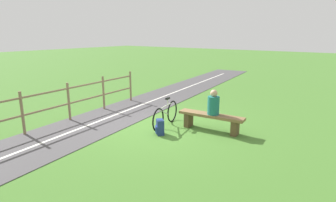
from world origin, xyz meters
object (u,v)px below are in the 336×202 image
(person_seated, at_px, (213,104))
(bicycle, at_px, (166,115))
(bench, at_px, (211,119))
(backpack, at_px, (160,127))

(person_seated, height_order, bicycle, person_seated)
(bench, height_order, backpack, bench)
(bench, xyz_separation_m, backpack, (1.02, 1.16, -0.14))
(bicycle, bearing_deg, person_seated, 98.19)
(bench, bearing_deg, bicycle, 15.63)
(person_seated, xyz_separation_m, backpack, (1.08, 1.17, -0.61))
(bicycle, bearing_deg, backpack, 12.59)
(person_seated, bearing_deg, bicycle, 14.99)
(bicycle, height_order, backpack, bicycle)
(bench, relative_size, bicycle, 1.18)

